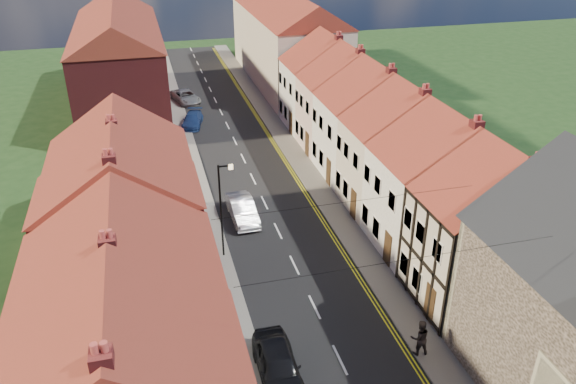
{
  "coord_description": "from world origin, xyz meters",
  "views": [
    {
      "loc": [
        -7.47,
        -8.46,
        19.25
      ],
      "look_at": [
        0.33,
        20.71,
        3.5
      ],
      "focal_mm": 35.0,
      "sensor_mm": 36.0,
      "label": 1
    }
  ],
  "objects_px": {
    "car_far": "(193,120)",
    "car_distant": "(186,97)",
    "car_mid": "(242,210)",
    "pedestrian_right": "(420,337)",
    "lamppost": "(222,205)",
    "car_near": "(278,365)"
  },
  "relations": [
    {
      "from": "car_far",
      "to": "car_distant",
      "type": "distance_m",
      "value": 7.17
    },
    {
      "from": "car_near",
      "to": "car_mid",
      "type": "height_order",
      "value": "car_near"
    },
    {
      "from": "car_near",
      "to": "car_far",
      "type": "height_order",
      "value": "car_near"
    },
    {
      "from": "car_far",
      "to": "pedestrian_right",
      "type": "relative_size",
      "value": 2.22
    },
    {
      "from": "lamppost",
      "to": "car_near",
      "type": "relative_size",
      "value": 1.32
    },
    {
      "from": "pedestrian_right",
      "to": "lamppost",
      "type": "bearing_deg",
      "value": -46.89
    },
    {
      "from": "lamppost",
      "to": "pedestrian_right",
      "type": "xyz_separation_m",
      "value": [
        7.51,
        -10.61,
        -2.48
      ]
    },
    {
      "from": "lamppost",
      "to": "car_mid",
      "type": "bearing_deg",
      "value": 65.73
    },
    {
      "from": "car_mid",
      "to": "car_distant",
      "type": "distance_m",
      "value": 25.89
    },
    {
      "from": "pedestrian_right",
      "to": "car_distant",
      "type": "bearing_deg",
      "value": -72.66
    },
    {
      "from": "lamppost",
      "to": "car_mid",
      "type": "relative_size",
      "value": 1.35
    },
    {
      "from": "lamppost",
      "to": "car_mid",
      "type": "xyz_separation_m",
      "value": [
        1.87,
        4.14,
        -2.81
      ]
    },
    {
      "from": "car_mid",
      "to": "pedestrian_right",
      "type": "xyz_separation_m",
      "value": [
        5.65,
        -14.75,
        0.32
      ]
    },
    {
      "from": "car_far",
      "to": "car_near",
      "type": "bearing_deg",
      "value": -75.44
    },
    {
      "from": "car_near",
      "to": "car_far",
      "type": "bearing_deg",
      "value": 91.27
    },
    {
      "from": "car_near",
      "to": "car_distant",
      "type": "xyz_separation_m",
      "value": [
        -0.04,
        40.31,
        -0.13
      ]
    },
    {
      "from": "car_mid",
      "to": "pedestrian_right",
      "type": "height_order",
      "value": "pedestrian_right"
    },
    {
      "from": "lamppost",
      "to": "pedestrian_right",
      "type": "relative_size",
      "value": 3.21
    },
    {
      "from": "car_mid",
      "to": "car_near",
      "type": "bearing_deg",
      "value": -96.49
    },
    {
      "from": "car_near",
      "to": "pedestrian_right",
      "type": "bearing_deg",
      "value": -1.45
    },
    {
      "from": "car_far",
      "to": "pedestrian_right",
      "type": "bearing_deg",
      "value": -63.99
    },
    {
      "from": "lamppost",
      "to": "car_far",
      "type": "bearing_deg",
      "value": 88.46
    }
  ]
}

